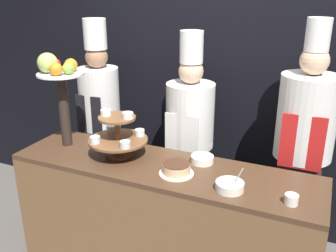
{
  "coord_description": "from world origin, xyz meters",
  "views": [
    {
      "loc": [
        0.95,
        -1.76,
        2.04
      ],
      "look_at": [
        0.0,
        0.38,
        1.17
      ],
      "focal_mm": 40.0,
      "sensor_mm": 36.0,
      "label": 1
    }
  ],
  "objects": [
    {
      "name": "cake_round",
      "position": [
        0.13,
        0.21,
        0.95
      ],
      "size": [
        0.22,
        0.22,
        0.08
      ],
      "color": "white",
      "rests_on": "buffet_counter"
    },
    {
      "name": "tiered_stand",
      "position": [
        -0.35,
        0.3,
        1.08
      ],
      "size": [
        0.41,
        0.41,
        0.33
      ],
      "color": "brown",
      "rests_on": "buffet_counter"
    },
    {
      "name": "chef_center_right",
      "position": [
        0.84,
        0.85,
        1.01
      ],
      "size": [
        0.4,
        0.4,
        1.86
      ],
      "color": "#38332D",
      "rests_on": "ground_plane"
    },
    {
      "name": "serving_bowl_far",
      "position": [
        0.23,
        0.44,
        0.94
      ],
      "size": [
        0.15,
        0.15,
        0.15
      ],
      "color": "white",
      "rests_on": "buffet_counter"
    },
    {
      "name": "buffet_counter",
      "position": [
        0.0,
        0.28,
        0.46
      ],
      "size": [
        2.1,
        0.56,
        0.92
      ],
      "color": "brown",
      "rests_on": "ground_plane"
    },
    {
      "name": "serving_bowl_near",
      "position": [
        0.5,
        0.15,
        0.94
      ],
      "size": [
        0.17,
        0.17,
        0.15
      ],
      "color": "white",
      "rests_on": "buffet_counter"
    },
    {
      "name": "chef_left",
      "position": [
        -0.86,
        0.85,
        1.0
      ],
      "size": [
        0.35,
        0.35,
        1.8
      ],
      "color": "#38332D",
      "rests_on": "ground_plane"
    },
    {
      "name": "cup_white",
      "position": [
        0.85,
        0.14,
        0.95
      ],
      "size": [
        0.08,
        0.08,
        0.06
      ],
      "color": "white",
      "rests_on": "buffet_counter"
    },
    {
      "name": "fruit_pedestal",
      "position": [
        -0.82,
        0.31,
        1.42
      ],
      "size": [
        0.33,
        0.33,
        0.69
      ],
      "color": "#2D231E",
      "rests_on": "buffet_counter"
    },
    {
      "name": "chef_center_left",
      "position": [
        -0.02,
        0.85,
        0.94
      ],
      "size": [
        0.38,
        0.38,
        1.74
      ],
      "color": "#38332D",
      "rests_on": "ground_plane"
    },
    {
      "name": "wall_back",
      "position": [
        0.0,
        1.23,
        1.4
      ],
      "size": [
        10.0,
        0.06,
        2.8
      ],
      "color": "black",
      "rests_on": "ground_plane"
    }
  ]
}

